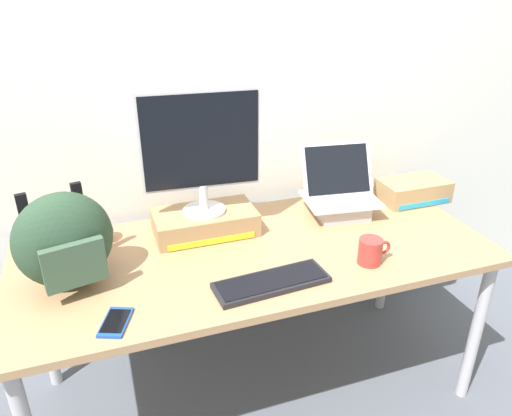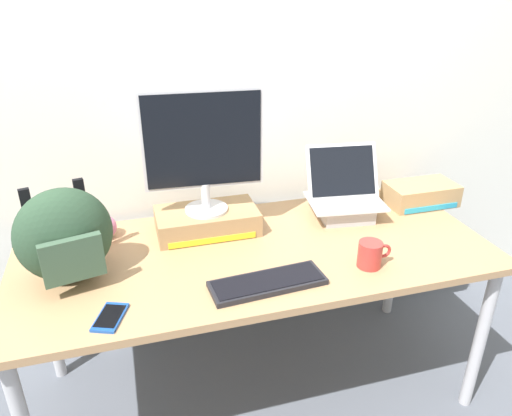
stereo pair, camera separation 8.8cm
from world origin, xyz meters
The scene contains 12 objects.
ground_plane centered at (0.00, 0.00, 0.00)m, with size 20.00×20.00×0.00m, color #515660.
back_wall centered at (0.00, 0.50, 1.30)m, with size 7.00×0.10×2.60m, color silver.
desk centered at (0.00, 0.00, 0.67)m, with size 1.85×0.80×0.74m.
toner_box_yellow centered at (-0.16, 0.20, 0.78)m, with size 0.42×0.23×0.10m.
desktop_monitor centered at (-0.16, 0.20, 1.10)m, with size 0.47×0.18×0.50m.
open_laptop centered at (0.46, 0.18, 0.80)m, with size 0.35×0.29×0.30m.
external_keyboard centered at (-0.03, -0.25, 0.75)m, with size 0.41×0.17×0.02m.
messenger_backpack centered at (-0.69, 0.00, 0.90)m, with size 0.37×0.31×0.34m.
coffee_mug centered at (0.37, -0.23, 0.79)m, with size 0.13×0.09×0.10m.
cell_phone centered at (-0.56, -0.28, 0.74)m, with size 0.12×0.16×0.01m.
plush_toy centered at (-0.57, 0.26, 0.78)m, with size 0.10×0.10×0.10m.
toner_box_cyan centered at (0.86, 0.19, 0.79)m, with size 0.32×0.18×0.10m.
Camera 1 is at (-0.54, -1.56, 1.71)m, focal length 34.02 mm.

